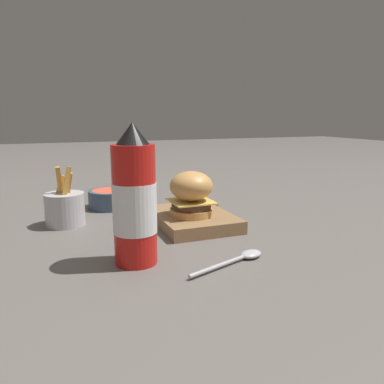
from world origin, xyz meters
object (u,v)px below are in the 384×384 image
at_px(burger, 191,193).
at_px(fries_basket, 65,208).
at_px(serving_board, 192,219).
at_px(side_bowl, 111,198).
at_px(spoon, 243,257).
at_px(ketchup_bottle, 135,202).

xyz_separation_m(burger, fries_basket, (-0.13, -0.27, -0.04)).
bearing_deg(serving_board, burger, -25.65).
relative_size(serving_board, fries_basket, 1.63).
xyz_separation_m(side_bowl, spoon, (0.48, 0.15, -0.02)).
bearing_deg(side_bowl, ketchup_bottle, -3.83).
bearing_deg(ketchup_bottle, side_bowl, 176.17).
bearing_deg(serving_board, spoon, 0.48).
bearing_deg(fries_basket, side_bowl, 136.19).
height_order(serving_board, spoon, serving_board).
xyz_separation_m(ketchup_bottle, spoon, (0.06, 0.18, -0.10)).
bearing_deg(burger, spoon, 3.08).
bearing_deg(fries_basket, burger, 64.56).
xyz_separation_m(ketchup_bottle, side_bowl, (-0.42, 0.03, -0.08)).
distance_m(serving_board, side_bowl, 0.28).
relative_size(burger, side_bowl, 0.81).
distance_m(burger, ketchup_bottle, 0.23).
bearing_deg(ketchup_bottle, serving_board, 135.66).
distance_m(ketchup_bottle, spoon, 0.21).
xyz_separation_m(serving_board, burger, (0.02, -0.01, 0.07)).
xyz_separation_m(serving_board, side_bowl, (-0.24, -0.15, 0.01)).
xyz_separation_m(burger, ketchup_bottle, (0.16, -0.17, 0.03)).
height_order(ketchup_bottle, side_bowl, ketchup_bottle).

